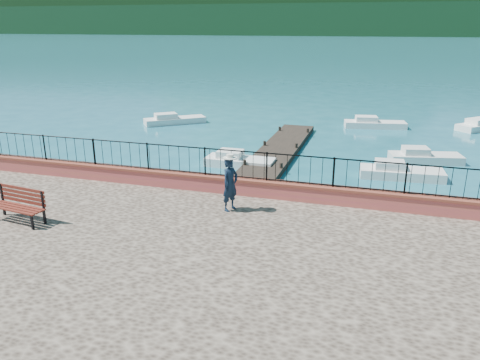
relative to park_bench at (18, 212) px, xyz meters
The scene contains 14 objects.
ground 7.01m from the park_bench, ahead, with size 2000.00×2000.00×0.00m, color #19596B.
parapet 8.01m from the park_bench, 31.39° to the left, with size 28.00×0.46×0.58m, color #AC3E48.
railing 8.04m from the park_bench, 31.39° to the left, with size 27.00×0.05×0.95m, color black.
dock 13.44m from the park_bench, 68.81° to the left, with size 2.00×16.00×0.30m, color #2D231C.
far_forest 300.64m from the park_bench, 88.70° to the left, with size 900.00×60.00×18.00m, color black.
foothills 361.12m from the park_bench, 88.91° to the left, with size 900.00×120.00×44.00m, color black.
park_bench is the anchor object (origin of this frame).
person 6.35m from the park_bench, 25.11° to the left, with size 0.62×0.41×1.70m, color #101E30.
hat 6.50m from the park_bench, 25.11° to the left, with size 0.44×0.44×0.12m, color silver.
boat_0 11.73m from the park_bench, 72.57° to the left, with size 3.43×1.30×0.80m, color silver.
boat_1 16.11m from the park_bench, 45.82° to the left, with size 3.73×1.30×0.80m, color silver.
boat_2 19.22m from the park_bench, 49.56° to the left, with size 3.56×1.30×0.80m, color silver.
boat_3 20.35m from the park_bench, 101.38° to the left, with size 4.29×1.30×0.80m, color silver.
boat_4 24.67m from the park_bench, 66.72° to the left, with size 4.08×1.30×0.80m, color silver.
Camera 1 is at (3.15, -10.83, 6.79)m, focal length 35.00 mm.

